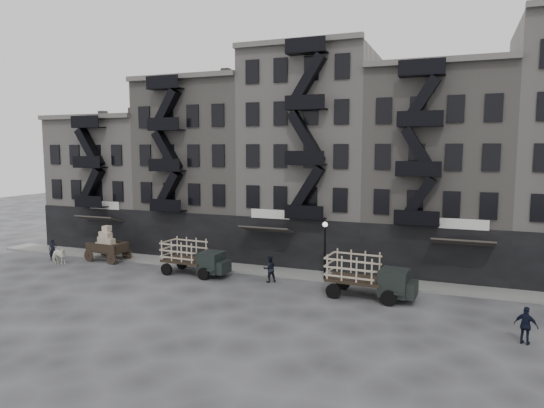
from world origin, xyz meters
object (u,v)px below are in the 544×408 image
(wagon, at_px, (106,241))
(stake_truck_east, at_px, (368,273))
(stake_truck_west, at_px, (194,255))
(pedestrian_mid, at_px, (270,269))
(horse, at_px, (58,255))
(pedestrian_west, at_px, (53,250))
(policeman, at_px, (526,326))

(wagon, height_order, stake_truck_east, wagon)
(stake_truck_west, bearing_deg, stake_truck_east, -0.91)
(stake_truck_east, bearing_deg, pedestrian_mid, 174.81)
(horse, height_order, stake_truck_east, stake_truck_east)
(wagon, relative_size, pedestrian_west, 2.02)
(pedestrian_mid, distance_m, policeman, 16.50)
(pedestrian_west, bearing_deg, pedestrian_mid, -50.77)
(policeman, bearing_deg, stake_truck_east, -6.58)
(wagon, distance_m, stake_truck_west, 9.21)
(policeman, bearing_deg, pedestrian_mid, 1.68)
(pedestrian_west, xyz_separation_m, pedestrian_mid, (19.46, 0.38, 0.06))
(horse, bearing_deg, wagon, -44.60)
(pedestrian_mid, bearing_deg, stake_truck_west, -35.15)
(pedestrian_west, xyz_separation_m, policeman, (34.95, -5.30, 0.03))
(horse, height_order, pedestrian_mid, pedestrian_mid)
(stake_truck_west, distance_m, pedestrian_mid, 6.01)
(wagon, bearing_deg, stake_truck_east, -0.71)
(horse, height_order, wagon, wagon)
(stake_truck_west, height_order, policeman, stake_truck_west)
(horse, relative_size, stake_truck_west, 0.32)
(horse, height_order, policeman, policeman)
(wagon, relative_size, stake_truck_east, 0.64)
(horse, height_order, pedestrian_west, pedestrian_west)
(horse, bearing_deg, policeman, -92.26)
(wagon, bearing_deg, pedestrian_mid, 0.92)
(wagon, relative_size, policeman, 1.95)
(stake_truck_east, bearing_deg, pedestrian_west, -177.66)
(stake_truck_east, distance_m, pedestrian_west, 26.58)
(stake_truck_east, distance_m, pedestrian_mid, 7.22)
(pedestrian_mid, bearing_deg, stake_truck_east, 134.00)
(pedestrian_west, bearing_deg, stake_truck_west, -51.02)
(wagon, xyz_separation_m, stake_truck_east, (22.20, -2.23, -0.09))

